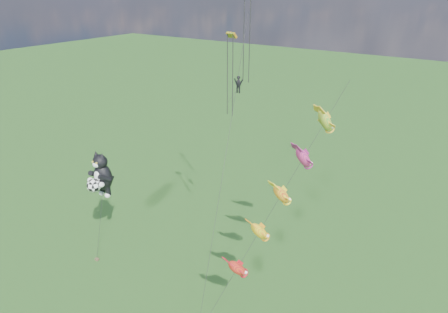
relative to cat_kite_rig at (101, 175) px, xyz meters
The scene contains 4 objects.
ground 9.43m from the cat_kite_rig, 80.47° to the right, with size 300.00×300.00×0.00m, color #10390E.
cat_kite_rig is the anchor object (origin of this frame).
fish_windsock_rig 19.06m from the cat_kite_rig, ahead, with size 5.84×14.95×19.46m.
parafoil_rig 17.64m from the cat_kite_rig, 30.38° to the left, with size 6.05×16.70×27.77m.
Camera 1 is at (28.82, -17.79, 26.45)m, focal length 30.00 mm.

